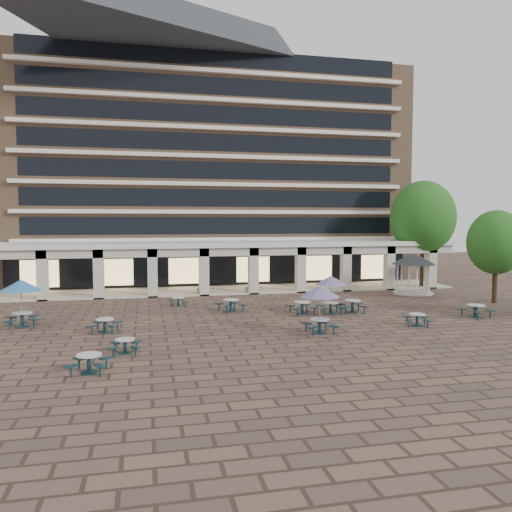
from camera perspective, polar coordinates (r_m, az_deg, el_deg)
The scene contains 20 objects.
ground at distance 30.51m, azimuth 0.70°, elevation -7.76°, with size 120.00×120.00×0.00m, color brown.
apartment_building at distance 55.34m, azimuth -5.39°, elevation 10.61°, with size 40.00×15.50×25.20m.
retail_arcade at distance 44.52m, azimuth -3.62°, elevation -0.15°, with size 42.00×6.60×4.40m.
picnic_table_0 at distance 21.97m, azimuth -18.54°, elevation -11.39°, with size 1.91×1.91×0.78m.
picnic_table_1 at distance 24.62m, azimuth -14.73°, elevation -9.77°, with size 1.57×1.57×0.69m.
picnic_table_3 at distance 35.43m, azimuth 23.84°, elevation -5.65°, with size 2.15×2.15×0.82m.
picnic_table_4 at distance 32.33m, azimuth -25.26°, elevation -3.23°, with size 2.41×2.41×2.78m.
picnic_table_5 at distance 29.41m, azimuth -16.90°, elevation -7.46°, with size 1.95×1.95×0.77m.
picnic_table_6 at distance 27.81m, azimuth 7.32°, elevation -4.27°, with size 2.28×2.28×2.63m.
picnic_table_7 at distance 31.41m, azimuth 17.93°, elevation -6.82°, with size 1.95×1.95×0.71m.
picnic_table_8 at distance 37.13m, azimuth -8.88°, elevation -5.08°, with size 1.54×1.54×0.65m.
picnic_table_9 at distance 33.70m, azimuth 5.30°, elevation -5.78°, with size 2.03×2.03×0.84m.
picnic_table_10 at distance 34.60m, azimuth -2.89°, elevation -5.52°, with size 2.23×2.23×0.84m.
picnic_table_11 at distance 33.76m, azimuth 8.56°, elevation -2.94°, with size 2.20×2.20×2.55m.
picnic_table_13 at distance 34.76m, azimuth 10.97°, elevation -5.52°, with size 2.07×2.07×0.86m.
gazebo at distance 44.76m, azimuth 17.55°, elevation -0.81°, with size 3.71×3.71×3.46m.
tree_east_a at distance 41.94m, azimuth 25.74°, elevation 1.41°, with size 4.24×4.24×7.06m.
tree_east_c at distance 49.44m, azimuth 18.53°, elevation 4.18°, with size 6.01×6.01×10.01m.
planter_left at distance 42.65m, azimuth -5.74°, elevation -3.71°, with size 1.50×0.61×1.26m.
planter_right at distance 43.34m, azimuth -0.22°, elevation -3.66°, with size 1.50×0.73×1.18m.
Camera 1 is at (-6.79, -29.09, 6.22)m, focal length 35.00 mm.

